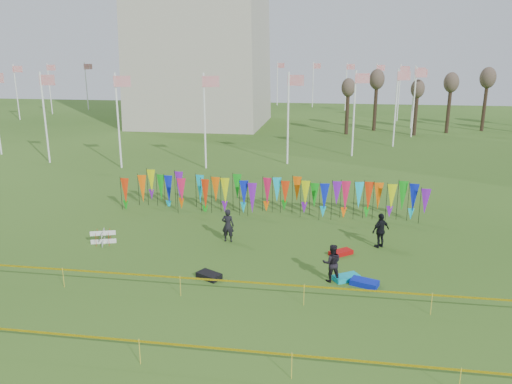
# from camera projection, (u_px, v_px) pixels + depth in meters

# --- Properties ---
(ground) EXTENTS (160.00, 160.00, 0.00)m
(ground) POSITION_uv_depth(u_px,v_px,m) (237.00, 278.00, 21.93)
(ground) COLOR #2C4F16
(ground) RESTS_ON ground
(flagpole_ring) EXTENTS (57.40, 56.16, 8.00)m
(flagpole_ring) POSITION_uv_depth(u_px,v_px,m) (203.00, 95.00, 68.60)
(flagpole_ring) COLOR white
(flagpole_ring) RESTS_ON ground
(banner_row) EXTENTS (18.64, 0.64, 2.22)m
(banner_row) POSITION_uv_depth(u_px,v_px,m) (270.00, 193.00, 30.35)
(banner_row) COLOR black
(banner_row) RESTS_ON ground
(caution_tape_near) EXTENTS (26.00, 0.02, 0.90)m
(caution_tape_near) POSITION_uv_depth(u_px,v_px,m) (222.00, 281.00, 19.87)
(caution_tape_near) COLOR yellow
(caution_tape_near) RESTS_ON ground
(caution_tape_far) EXTENTS (26.00, 0.02, 0.90)m
(caution_tape_far) POSITION_uv_depth(u_px,v_px,m) (189.00, 347.00, 15.44)
(caution_tape_far) COLOR yellow
(caution_tape_far) RESTS_ON ground
(box_kite) EXTENTS (0.66, 0.66, 0.73)m
(box_kite) POSITION_uv_depth(u_px,v_px,m) (103.00, 237.00, 25.77)
(box_kite) COLOR #B51A0D
(box_kite) RESTS_ON ground
(person_left) EXTENTS (0.66, 0.49, 1.77)m
(person_left) POSITION_uv_depth(u_px,v_px,m) (228.00, 225.00, 25.99)
(person_left) COLOR black
(person_left) RESTS_ON ground
(person_mid) EXTENTS (0.88, 0.61, 1.69)m
(person_mid) POSITION_uv_depth(u_px,v_px,m) (332.00, 263.00, 21.44)
(person_mid) COLOR black
(person_mid) RESTS_ON ground
(person_right) EXTENTS (1.20, 1.13, 1.81)m
(person_right) POSITION_uv_depth(u_px,v_px,m) (381.00, 230.00, 25.19)
(person_right) COLOR black
(person_right) RESTS_ON ground
(kite_bag_turquoise) EXTENTS (1.26, 1.08, 0.23)m
(kite_bag_turquoise) POSITION_uv_depth(u_px,v_px,m) (346.00, 278.00, 21.73)
(kite_bag_turquoise) COLOR #0CACC1
(kite_bag_turquoise) RESTS_ON ground
(kite_bag_blue) EXTENTS (1.28, 0.96, 0.24)m
(kite_bag_blue) POSITION_uv_depth(u_px,v_px,m) (364.00, 283.00, 21.23)
(kite_bag_blue) COLOR #0B1FB7
(kite_bag_blue) RESTS_ON ground
(kite_bag_red) EXTENTS (1.24, 1.13, 0.21)m
(kite_bag_red) POSITION_uv_depth(u_px,v_px,m) (341.00, 253.00, 24.46)
(kite_bag_red) COLOR #B20C0B
(kite_bag_red) RESTS_ON ground
(kite_bag_black) EXTENTS (1.22, 1.04, 0.24)m
(kite_bag_black) POSITION_uv_depth(u_px,v_px,m) (209.00, 276.00, 21.91)
(kite_bag_black) COLOR black
(kite_bag_black) RESTS_ON ground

